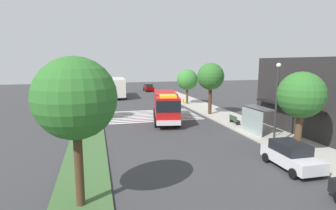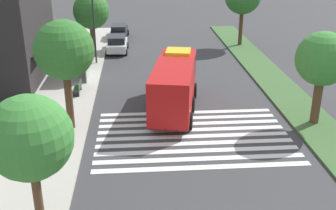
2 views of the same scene
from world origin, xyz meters
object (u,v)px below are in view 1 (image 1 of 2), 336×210
object	(u,v)px
sidewalk_tree_west	(211,77)
median_tree_west	(88,85)
street_lamp	(277,98)
parked_car_west	(149,87)
transit_bus	(118,86)
fire_hydrant	(183,101)
bench_near_shelter	(234,120)
bus_stop_shelter	(255,115)
fire_truck	(166,106)
median_tree_center	(75,99)
sidewalk_tree_far_west	(187,80)
median_tree_far_west	(91,77)
sidewalk_tree_east	(301,96)
parked_car_mid	(291,155)

from	to	relation	value
sidewalk_tree_west	median_tree_west	size ratio (longest dim) A/B	1.15
sidewalk_tree_west	street_lamp	bearing A→B (deg)	-1.65
parked_car_west	median_tree_west	distance (m)	33.56
transit_bus	street_lamp	size ratio (longest dim) A/B	1.57
fire_hydrant	bench_near_shelter	bearing A→B (deg)	2.88
transit_bus	bus_stop_shelter	distance (m)	33.13
transit_bus	median_tree_west	bearing A→B (deg)	168.91
fire_truck	median_tree_center	bearing A→B (deg)	-16.24
fire_truck	bench_near_shelter	xyz separation A→B (m)	(3.29, 6.94, -1.35)
parked_car_west	fire_hydrant	size ratio (longest dim) A/B	6.80
fire_truck	street_lamp	size ratio (longest dim) A/B	1.34
sidewalk_tree_west	fire_hydrant	size ratio (longest dim) A/B	9.50
street_lamp	sidewalk_tree_far_west	xyz separation A→B (m)	(-23.14, 0.40, -0.01)
fire_hydrant	median_tree_far_west	bearing A→B (deg)	-126.85
bus_stop_shelter	fire_hydrant	bearing A→B (deg)	-177.78
fire_truck	median_tree_far_west	distance (m)	25.23
bus_stop_shelter	fire_hydrant	world-z (taller)	bus_stop_shelter
transit_bus	street_lamp	bearing A→B (deg)	-162.15
parked_car_west	median_tree_center	bearing A→B (deg)	-14.71
fire_truck	sidewalk_tree_east	xyz separation A→B (m)	(13.41, 6.64, 2.54)
median_tree_west	fire_hydrant	distance (m)	17.91
parked_car_west	bus_stop_shelter	world-z (taller)	bus_stop_shelter
fire_truck	street_lamp	world-z (taller)	street_lamp
fire_truck	median_tree_far_west	xyz separation A→B (m)	(-23.62, -8.59, 2.21)
parked_car_west	median_tree_far_west	distance (m)	16.89
fire_hydrant	street_lamp	bearing A→B (deg)	0.24
bench_near_shelter	sidewalk_tree_far_west	xyz separation A→B (m)	(-15.22, -0.30, 3.44)
sidewalk_tree_far_west	sidewalk_tree_east	distance (m)	25.34
street_lamp	fire_hydrant	size ratio (longest dim) A/B	9.53
bus_stop_shelter	street_lamp	size ratio (longest dim) A/B	0.52
parked_car_west	median_tree_west	xyz separation A→B (m)	(30.75, -13.03, 3.33)
fire_truck	sidewalk_tree_east	size ratio (longest dim) A/B	1.47
bench_near_shelter	median_tree_far_west	distance (m)	31.28
sidewalk_tree_far_west	sidewalk_tree_east	bearing A→B (deg)	0.00
sidewalk_tree_west	sidewalk_tree_east	xyz separation A→B (m)	(16.12, -0.00, -0.52)
sidewalk_tree_far_west	parked_car_mid	bearing A→B (deg)	-4.59
parked_car_mid	street_lamp	distance (m)	5.58
bus_stop_shelter	median_tree_west	size ratio (longest dim) A/B	0.60
parked_car_mid	street_lamp	xyz separation A→B (m)	(-4.22, 1.80, 3.17)
parked_car_mid	transit_bus	size ratio (longest dim) A/B	0.41
street_lamp	median_tree_center	xyz separation A→B (m)	(5.76, -14.83, 1.20)
parked_car_mid	bus_stop_shelter	xyz separation A→B (m)	(-8.14, 2.47, 1.01)
sidewalk_tree_east	parked_car_mid	bearing A→B (deg)	-47.29
sidewalk_tree_east	median_tree_west	bearing A→B (deg)	-137.31
sidewalk_tree_far_west	fire_truck	bearing A→B (deg)	-29.11
median_tree_west	sidewalk_tree_far_west	bearing A→B (deg)	120.07
parked_car_mid	sidewalk_tree_east	world-z (taller)	sidewalk_tree_east
bus_stop_shelter	sidewalk_tree_far_west	distance (m)	19.34
sidewalk_tree_west	median_tree_west	bearing A→B (deg)	-91.50
bench_near_shelter	sidewalk_tree_east	xyz separation A→B (m)	(10.11, -0.30, 3.89)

